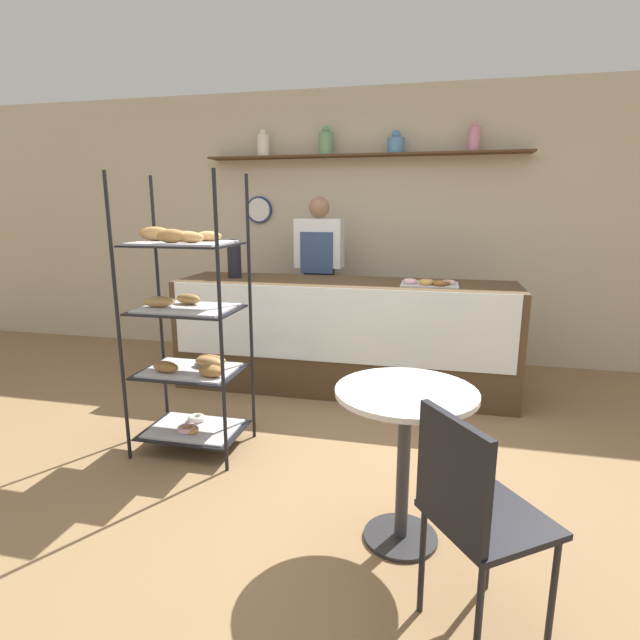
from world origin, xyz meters
The scene contains 9 objects.
ground_plane centered at (0.00, 0.00, 0.00)m, with size 14.00×14.00×0.00m, color olive.
back_wall centered at (0.00, 2.41, 1.36)m, with size 10.00×0.30×2.70m.
display_counter centered at (0.00, 1.35, 0.47)m, with size 2.86×0.73×0.94m.
pastry_rack centered at (-0.75, 0.01, 0.80)m, with size 0.68×0.49×1.75m.
person_worker centered at (-0.35, 1.93, 0.90)m, with size 0.45×0.23×1.65m.
cafe_table centered at (0.65, -0.63, 0.56)m, with size 0.64×0.64×0.76m.
cafe_chair centered at (0.92, -1.14, 0.54)m, with size 0.53×0.53×0.88m.
coffee_carafe centered at (-0.99, 1.37, 1.11)m, with size 0.12×0.12×0.34m.
donut_tray_counter centered at (0.73, 1.29, 0.96)m, with size 0.45×0.32×0.05m.
Camera 1 is at (0.76, -2.76, 1.55)m, focal length 28.00 mm.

